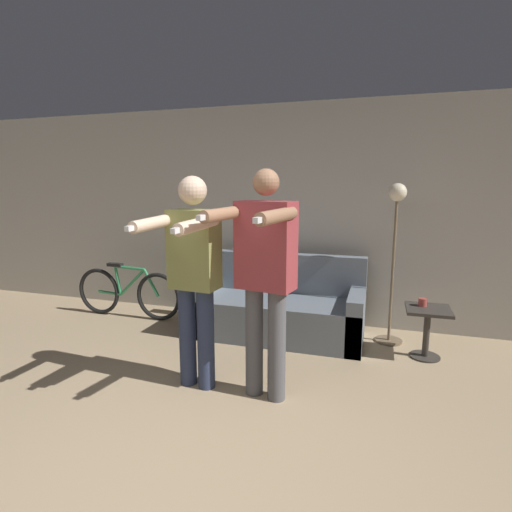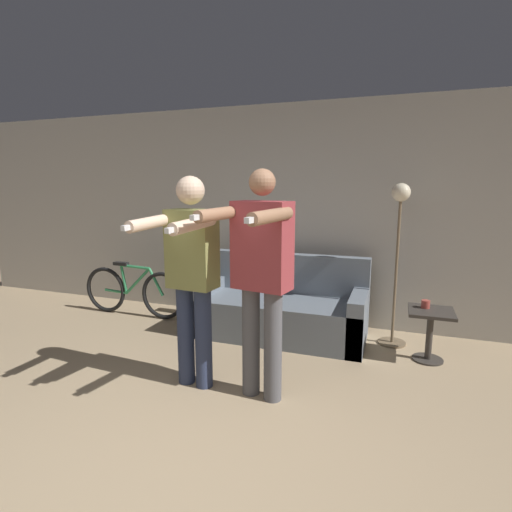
# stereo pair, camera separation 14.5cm
# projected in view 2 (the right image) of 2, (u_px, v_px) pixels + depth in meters

# --- Properties ---
(ground_plane) EXTENTS (16.00, 16.00, 0.00)m
(ground_plane) POSITION_uv_depth(u_px,v_px,m) (152.00, 497.00, 2.15)
(ground_plane) COLOR tan
(wall_back) EXTENTS (10.00, 0.05, 2.60)m
(wall_back) POSITION_uv_depth(u_px,v_px,m) (296.00, 215.00, 4.80)
(wall_back) COLOR #B7B2A8
(wall_back) RESTS_ON ground_plane
(couch) EXTENTS (1.86, 0.80, 0.88)m
(couch) POSITION_uv_depth(u_px,v_px,m) (280.00, 310.00, 4.44)
(couch) COLOR slate
(couch) RESTS_ON ground_plane
(person_left) EXTENTS (0.50, 0.70, 1.73)m
(person_left) POSITION_uv_depth(u_px,v_px,m) (191.00, 269.00, 3.19)
(person_left) COLOR #2D3856
(person_left) RESTS_ON ground_plane
(person_right) EXTENTS (0.58, 0.74, 1.78)m
(person_right) POSITION_uv_depth(u_px,v_px,m) (261.00, 270.00, 2.99)
(person_right) COLOR #56565B
(person_right) RESTS_ON ground_plane
(cat) EXTENTS (0.47, 0.13, 0.18)m
(cat) POSITION_uv_depth(u_px,v_px,m) (258.00, 245.00, 4.71)
(cat) COLOR silver
(cat) RESTS_ON couch
(floor_lamp) EXTENTS (0.29, 0.29, 1.68)m
(floor_lamp) POSITION_uv_depth(u_px,v_px,m) (399.00, 233.00, 4.03)
(floor_lamp) COLOR #756047
(floor_lamp) RESTS_ON ground_plane
(side_table) EXTENTS (0.41, 0.41, 0.50)m
(side_table) POSITION_uv_depth(u_px,v_px,m) (430.00, 325.00, 3.77)
(side_table) COLOR #38332D
(side_table) RESTS_ON ground_plane
(cup) EXTENTS (0.08, 0.08, 0.08)m
(cup) POSITION_uv_depth(u_px,v_px,m) (426.00, 304.00, 3.81)
(cup) COLOR #B7473D
(cup) RESTS_ON side_table
(bicycle) EXTENTS (1.48, 0.07, 0.69)m
(bicycle) POSITION_uv_depth(u_px,v_px,m) (133.00, 291.00, 5.11)
(bicycle) COLOR black
(bicycle) RESTS_ON ground_plane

